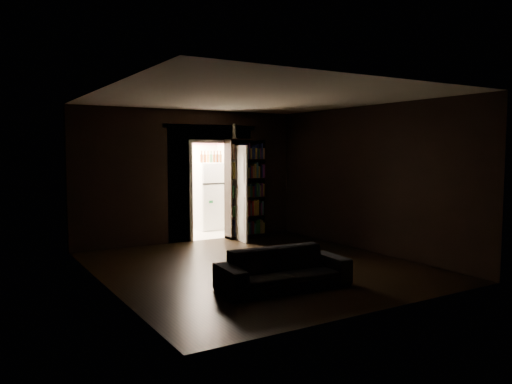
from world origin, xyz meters
TOP-DOWN VIEW (x-y plane):
  - ground at (0.00, 0.00)m, footprint 5.50×5.50m
  - room_walls at (-0.01, 1.07)m, footprint 5.02×5.61m
  - kitchen_alcove at (0.50, 3.87)m, footprint 2.20×1.80m
  - sofa at (-0.36, -1.30)m, footprint 1.93×0.94m
  - bookshelf at (1.25, 2.55)m, footprint 0.95×0.52m
  - refrigerator at (1.10, 4.03)m, footprint 0.79×0.74m
  - door at (0.93, 2.31)m, footprint 0.12×0.85m
  - figurine at (1.01, 2.62)m, footprint 0.15×0.15m
  - bottles at (1.10, 3.96)m, footprint 0.71×0.24m

SIDE VIEW (x-z plane):
  - ground at x=0.00m, z-range 0.00..0.00m
  - sofa at x=-0.36m, z-range 0.00..0.72m
  - refrigerator at x=1.10m, z-range 0.00..1.65m
  - door at x=0.93m, z-range 0.00..2.05m
  - bookshelf at x=1.25m, z-range 0.00..2.20m
  - kitchen_alcove at x=0.50m, z-range -0.09..2.51m
  - room_walls at x=-0.01m, z-range 0.26..3.10m
  - bottles at x=1.10m, z-range 1.65..1.94m
  - figurine at x=1.01m, z-range 2.20..2.53m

